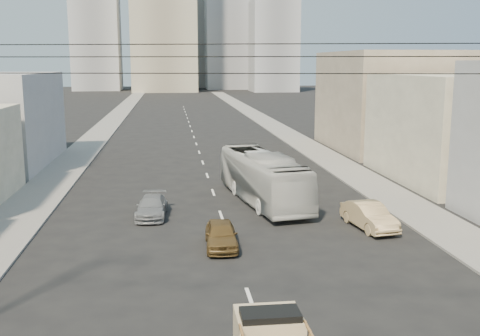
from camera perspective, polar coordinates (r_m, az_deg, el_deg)
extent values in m
cube|color=slate|center=(82.89, -13.31, 4.24)|extent=(3.50, 180.00, 0.12)
cube|color=slate|center=(83.71, 2.94, 4.57)|extent=(3.50, 180.00, 0.12)
cube|color=silver|center=(22.01, 1.01, -13.07)|extent=(0.15, 2.00, 0.01)
cube|color=silver|center=(27.57, -0.78, -8.10)|extent=(0.15, 2.00, 0.01)
cube|color=silver|center=(33.28, -1.94, -4.80)|extent=(0.15, 2.00, 0.01)
cube|color=silver|center=(39.07, -2.75, -2.48)|extent=(0.15, 2.00, 0.01)
cube|color=silver|center=(44.92, -3.35, -0.76)|extent=(0.15, 2.00, 0.01)
cube|color=silver|center=(50.81, -3.80, 0.57)|extent=(0.15, 2.00, 0.01)
cube|color=silver|center=(56.72, -4.17, 1.62)|extent=(0.15, 2.00, 0.01)
cube|color=silver|center=(62.65, -4.46, 2.47)|extent=(0.15, 2.00, 0.01)
cube|color=silver|center=(68.58, -4.71, 3.17)|extent=(0.15, 2.00, 0.01)
cube|color=silver|center=(74.53, -4.91, 3.76)|extent=(0.15, 2.00, 0.01)
cube|color=silver|center=(80.49, -5.09, 4.26)|extent=(0.15, 2.00, 0.01)
cube|color=silver|center=(86.45, -5.24, 4.70)|extent=(0.15, 2.00, 0.01)
cube|color=silver|center=(92.42, -5.37, 5.08)|extent=(0.15, 2.00, 0.01)
cube|color=silver|center=(98.39, -5.49, 5.41)|extent=(0.15, 2.00, 0.01)
cube|color=silver|center=(104.37, -5.59, 5.70)|extent=(0.15, 2.00, 0.01)
cube|color=silver|center=(110.34, -5.68, 5.96)|extent=(0.15, 2.00, 0.01)
cube|color=silver|center=(116.32, -5.77, 6.20)|extent=(0.15, 2.00, 0.01)
cube|color=black|center=(16.64, 3.08, -15.42)|extent=(1.70, 0.90, 0.70)
imported|color=#BBBBB7|center=(36.10, 2.34, -0.98)|extent=(4.48, 11.78, 3.20)
imported|color=brown|center=(27.44, -1.92, -6.79)|extent=(1.66, 3.84, 1.29)
imported|color=tan|center=(31.28, 12.98, -4.76)|extent=(2.10, 4.45, 1.41)
imported|color=slate|center=(33.20, -8.95, -3.91)|extent=(1.94, 4.21, 1.19)
cylinder|color=black|center=(13.77, 5.08, 12.46)|extent=(23.01, 5.02, 0.02)
cylinder|color=black|center=(13.76, 5.06, 11.21)|extent=(23.01, 5.02, 0.02)
cylinder|color=black|center=(13.76, 5.03, 9.54)|extent=(23.01, 5.02, 0.02)
cube|color=#B0A88E|center=(46.05, 22.01, 3.80)|extent=(11.00, 14.00, 8.00)
cube|color=gray|center=(60.58, 15.15, 6.61)|extent=(12.00, 16.00, 10.00)
cube|color=gray|center=(198.37, -1.16, 13.83)|extent=(16.00, 16.00, 40.00)
cube|color=gray|center=(193.51, -14.39, 12.70)|extent=(15.00, 15.00, 34.00)
cube|color=#959597|center=(212.54, -4.92, 14.12)|extent=(18.00, 18.00, 44.00)
cube|color=gray|center=(180.06, 3.43, 12.23)|extent=(14.00, 14.00, 28.00)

